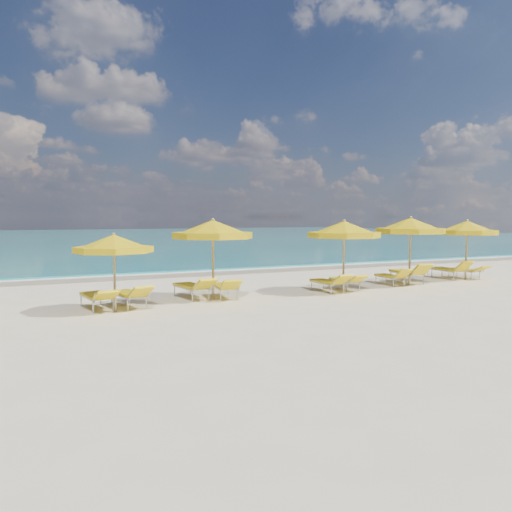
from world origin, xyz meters
name	(u,v)px	position (x,y,z in m)	size (l,w,h in m)	color
ground_plane	(276,296)	(0.00, 0.00, 0.00)	(120.00, 120.00, 0.00)	beige
ocean	(90,238)	(0.00, 48.00, 0.00)	(120.00, 80.00, 0.30)	#167B7C
wet_sand_band	(201,273)	(0.00, 7.40, 0.00)	(120.00, 2.60, 0.01)	tan
foam_line	(196,271)	(0.00, 8.20, 0.00)	(120.00, 1.20, 0.03)	white
whitecap_near	(49,261)	(-6.00, 17.00, 0.00)	(14.00, 0.36, 0.05)	white
whitecap_far	(228,248)	(8.00, 24.00, 0.00)	(18.00, 0.30, 0.05)	white
umbrella_3	(114,244)	(-5.14, -0.50, 1.83)	(2.36, 2.36, 2.14)	tan
umbrella_4	(213,230)	(-2.04, 0.27, 2.16)	(2.95, 2.95, 2.53)	tan
umbrella_5	(344,230)	(2.46, -0.24, 2.12)	(2.98, 2.98, 2.48)	tan
umbrella_6	(410,226)	(5.68, 0.13, 2.21)	(3.15, 3.15, 2.59)	tan
umbrella_7	(467,228)	(9.00, 0.52, 2.10)	(3.20, 3.20, 2.46)	tan
lounger_3_left	(97,301)	(-5.53, 0.08, 0.22)	(0.88, 1.96, 0.69)	#A5A8AD
lounger_3_right	(129,299)	(-4.65, 0.09, 0.22)	(0.96, 1.91, 0.75)	#A5A8AD
lounger_4_left	(192,291)	(-2.58, 0.73, 0.23)	(0.93, 2.00, 0.77)	#A5A8AD
lounger_4_right	(225,291)	(-1.59, 0.44, 0.22)	(0.82, 1.86, 0.73)	#A5A8AD
lounger_5_left	(328,286)	(2.03, 0.06, 0.21)	(0.67, 1.75, 0.72)	#A5A8AD
lounger_5_right	(345,284)	(2.92, 0.29, 0.20)	(0.60, 1.71, 0.64)	#A5A8AD
lounger_6_left	(390,280)	(5.14, 0.54, 0.20)	(0.61, 1.64, 0.71)	#A5A8AD
lounger_6_right	(408,277)	(6.13, 0.72, 0.25)	(0.94, 2.08, 0.89)	#A5A8AD
lounger_7_left	(448,273)	(8.60, 1.03, 0.23)	(0.70, 1.88, 0.85)	#A5A8AD
lounger_7_right	(465,273)	(9.39, 0.90, 0.20)	(0.67, 1.78, 0.63)	#A5A8AD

